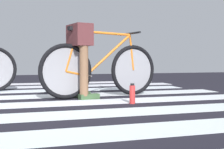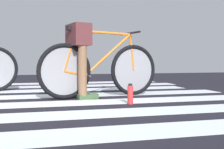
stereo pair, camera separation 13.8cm
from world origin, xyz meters
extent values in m
cube|color=black|center=(0.00, 0.00, 0.01)|extent=(18.00, 14.00, 0.02)
cube|color=silver|center=(0.00, -1.41, 0.02)|extent=(5.20, 0.44, 0.00)
cube|color=silver|center=(-0.06, -0.65, 0.02)|extent=(5.20, 0.44, 0.00)
cube|color=silver|center=(0.08, 0.11, 0.02)|extent=(5.20, 0.44, 0.00)
cube|color=silver|center=(0.13, 0.87, 0.02)|extent=(5.20, 0.44, 0.00)
cube|color=silver|center=(-0.06, 1.63, 0.02)|extent=(5.20, 0.44, 0.00)
cube|color=silver|center=(0.14, 2.38, 0.02)|extent=(5.20, 0.44, 0.00)
cube|color=silver|center=(0.01, 3.13, 0.02)|extent=(5.20, 0.44, 0.00)
torus|color=black|center=(0.32, 0.47, 0.38)|extent=(0.71, 0.20, 0.72)
torus|color=black|center=(1.32, 0.68, 0.38)|extent=(0.71, 0.20, 0.72)
cylinder|color=gray|center=(0.32, 0.47, 0.38)|extent=(0.60, 0.13, 0.61)
cylinder|color=gray|center=(1.32, 0.68, 0.38)|extent=(0.60, 0.13, 0.61)
cylinder|color=orange|center=(0.87, 0.58, 0.89)|extent=(0.79, 0.20, 0.05)
cylinder|color=orange|center=(0.93, 0.59, 0.60)|extent=(0.69, 0.18, 0.59)
cylinder|color=orange|center=(0.53, 0.51, 0.61)|extent=(0.16, 0.06, 0.59)
cylinder|color=orange|center=(0.46, 0.49, 0.35)|extent=(0.29, 0.09, 0.09)
cylinder|color=orange|center=(0.40, 0.48, 0.64)|extent=(0.19, 0.06, 0.53)
cylinder|color=orange|center=(1.29, 0.67, 0.63)|extent=(0.09, 0.05, 0.50)
cube|color=black|center=(0.48, 0.50, 0.93)|extent=(0.25, 0.14, 0.05)
cylinder|color=black|center=(1.26, 0.66, 0.90)|extent=(0.13, 0.51, 0.03)
cylinder|color=#4C4C51|center=(0.59, 0.52, 0.32)|extent=(0.09, 0.34, 0.02)
cylinder|color=brown|center=(0.48, 0.64, 0.51)|extent=(0.11, 0.11, 0.87)
cylinder|color=brown|center=(0.53, 0.37, 0.51)|extent=(0.11, 0.11, 0.87)
cube|color=#532729|center=(0.51, 0.50, 0.84)|extent=(0.30, 0.45, 0.28)
cube|color=#355130|center=(0.55, 0.66, 0.06)|extent=(0.28, 0.15, 0.07)
cube|color=#355130|center=(0.60, 0.38, 0.06)|extent=(0.28, 0.15, 0.07)
cylinder|color=red|center=(1.00, -0.13, 0.13)|extent=(0.06, 0.06, 0.21)
cylinder|color=black|center=(1.00, -0.13, 0.24)|extent=(0.05, 0.05, 0.02)
camera|label=1|loc=(-0.24, -3.41, 0.53)|focal=48.81mm
camera|label=2|loc=(-0.10, -3.41, 0.53)|focal=48.81mm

